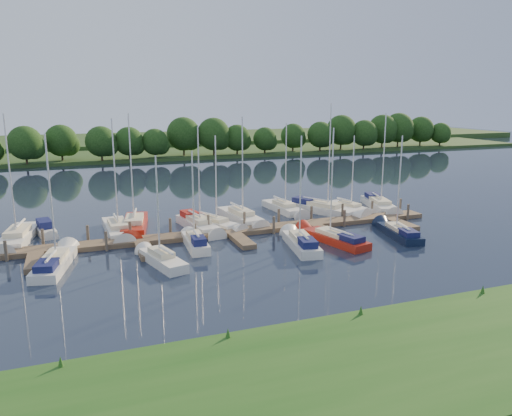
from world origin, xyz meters
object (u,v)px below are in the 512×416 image
object	(u,v)px
motorboat	(45,230)
sailboat_n_5	(215,224)
dock	(233,234)
sailboat_n_0	(18,239)
sailboat_s_2	(195,243)

from	to	relation	value
motorboat	sailboat_n_5	bearing A→B (deg)	156.11
dock	sailboat_n_5	world-z (taller)	sailboat_n_5
dock	sailboat_n_0	world-z (taller)	sailboat_n_0
dock	sailboat_s_2	bearing A→B (deg)	-152.76
sailboat_n_0	motorboat	size ratio (longest dim) A/B	2.30
dock	sailboat_n_0	distance (m)	18.24
sailboat_n_0	sailboat_s_2	bearing A→B (deg)	163.00
sailboat_n_0	sailboat_n_5	size ratio (longest dim) A/B	1.25
dock	sailboat_n_5	bearing A→B (deg)	101.34
motorboat	sailboat_n_5	xyz separation A→B (m)	(14.87, -3.23, -0.06)
sailboat_n_5	motorboat	bearing A→B (deg)	-38.56
dock	sailboat_n_0	bearing A→B (deg)	165.24
sailboat_n_5	sailboat_s_2	world-z (taller)	sailboat_n_5
motorboat	dock	bearing A→B (deg)	145.15
sailboat_s_2	dock	bearing A→B (deg)	30.65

